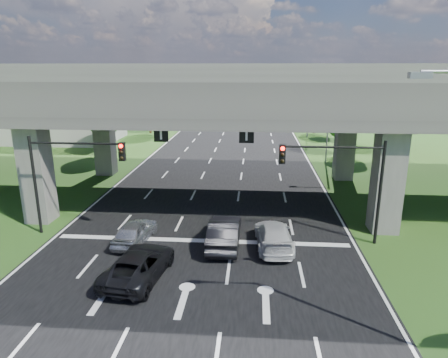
# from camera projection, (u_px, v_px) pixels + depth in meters

# --- Properties ---
(ground) EXTENTS (160.00, 160.00, 0.00)m
(ground) POSITION_uv_depth(u_px,v_px,m) (192.00, 270.00, 19.96)
(ground) COLOR #2A4416
(ground) RESTS_ON ground
(road) EXTENTS (18.00, 120.00, 0.03)m
(road) POSITION_uv_depth(u_px,v_px,m) (213.00, 204.00, 29.55)
(road) COLOR black
(road) RESTS_ON ground
(overpass) EXTENTS (80.00, 15.00, 10.00)m
(overpass) POSITION_uv_depth(u_px,v_px,m) (215.00, 94.00, 29.32)
(overpass) COLOR #373432
(overpass) RESTS_ON ground
(warehouse) EXTENTS (20.00, 10.00, 4.00)m
(warehouse) POSITION_uv_depth(u_px,v_px,m) (44.00, 126.00, 54.94)
(warehouse) COLOR #9E9E99
(warehouse) RESTS_ON ground
(signal_right) EXTENTS (5.76, 0.54, 6.00)m
(signal_right) POSITION_uv_depth(u_px,v_px,m) (342.00, 173.00, 22.02)
(signal_right) COLOR black
(signal_right) RESTS_ON ground
(signal_left) EXTENTS (5.76, 0.54, 6.00)m
(signal_left) POSITION_uv_depth(u_px,v_px,m) (68.00, 167.00, 23.19)
(signal_left) COLOR black
(signal_left) RESTS_ON ground
(streetlight_far) EXTENTS (3.38, 0.25, 10.00)m
(streetlight_far) POSITION_uv_depth(u_px,v_px,m) (325.00, 107.00, 40.65)
(streetlight_far) COLOR gray
(streetlight_far) RESTS_ON ground
(streetlight_beyond) EXTENTS (3.38, 0.25, 10.00)m
(streetlight_beyond) POSITION_uv_depth(u_px,v_px,m) (306.00, 96.00, 56.00)
(streetlight_beyond) COLOR gray
(streetlight_beyond) RESTS_ON ground
(tree_left_near) EXTENTS (4.50, 4.50, 7.80)m
(tree_left_near) POSITION_uv_depth(u_px,v_px,m) (104.00, 113.00, 44.64)
(tree_left_near) COLOR black
(tree_left_near) RESTS_ON ground
(tree_left_mid) EXTENTS (3.91, 3.90, 6.76)m
(tree_left_mid) POSITION_uv_depth(u_px,v_px,m) (104.00, 111.00, 52.72)
(tree_left_mid) COLOR black
(tree_left_mid) RESTS_ON ground
(tree_left_far) EXTENTS (4.80, 4.80, 8.32)m
(tree_left_far) POSITION_uv_depth(u_px,v_px,m) (149.00, 99.00, 59.83)
(tree_left_far) COLOR black
(tree_left_far) RESTS_ON ground
(tree_right_near) EXTENTS (4.20, 4.20, 7.28)m
(tree_right_near) POSITION_uv_depth(u_px,v_px,m) (345.00, 116.00, 44.63)
(tree_right_near) COLOR black
(tree_right_near) RESTS_ON ground
(tree_right_mid) EXTENTS (3.91, 3.90, 6.76)m
(tree_right_mid) POSITION_uv_depth(u_px,v_px,m) (355.00, 112.00, 52.17)
(tree_right_mid) COLOR black
(tree_right_mid) RESTS_ON ground
(tree_right_far) EXTENTS (4.50, 4.50, 7.80)m
(tree_right_far) POSITION_uv_depth(u_px,v_px,m) (316.00, 101.00, 59.97)
(tree_right_far) COLOR black
(tree_right_far) RESTS_ON ground
(car_silver) EXTENTS (1.97, 4.09, 1.35)m
(car_silver) POSITION_uv_depth(u_px,v_px,m) (135.00, 231.00, 22.93)
(car_silver) COLOR #B4B5BC
(car_silver) RESTS_ON road
(car_dark) EXTENTS (1.69, 4.82, 1.59)m
(car_dark) POSITION_uv_depth(u_px,v_px,m) (224.00, 232.00, 22.51)
(car_dark) COLOR black
(car_dark) RESTS_ON road
(car_white) EXTENTS (2.25, 4.87, 1.38)m
(car_white) POSITION_uv_depth(u_px,v_px,m) (274.00, 235.00, 22.33)
(car_white) COLOR #B8B8B8
(car_white) RESTS_ON road
(car_trailing) EXTENTS (2.95, 5.26, 1.39)m
(car_trailing) POSITION_uv_depth(u_px,v_px,m) (139.00, 265.00, 19.03)
(car_trailing) COLOR black
(car_trailing) RESTS_ON road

